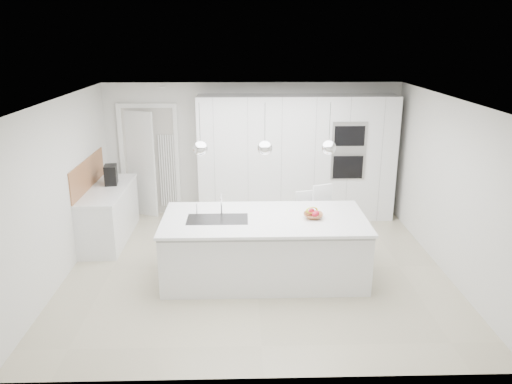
{
  "coord_description": "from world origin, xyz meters",
  "views": [
    {
      "loc": [
        -0.2,
        -6.75,
        3.34
      ],
      "look_at": [
        0.0,
        0.3,
        1.1
      ],
      "focal_mm": 35.0,
      "sensor_mm": 36.0,
      "label": 1
    }
  ],
  "objects_px": {
    "island_base": "(264,250)",
    "bar_stool_right": "(323,221)",
    "fruit_bowl": "(313,216)",
    "espresso_machine": "(111,175)",
    "bar_stool_left": "(305,223)"
  },
  "relations": [
    {
      "from": "fruit_bowl",
      "to": "espresso_machine",
      "type": "bearing_deg",
      "value": 151.68
    },
    {
      "from": "fruit_bowl",
      "to": "bar_stool_left",
      "type": "height_order",
      "value": "bar_stool_left"
    },
    {
      "from": "fruit_bowl",
      "to": "espresso_machine",
      "type": "distance_m",
      "value": 3.65
    },
    {
      "from": "bar_stool_left",
      "to": "bar_stool_right",
      "type": "relative_size",
      "value": 0.9
    },
    {
      "from": "bar_stool_left",
      "to": "island_base",
      "type": "bearing_deg",
      "value": -142.91
    },
    {
      "from": "fruit_bowl",
      "to": "bar_stool_right",
      "type": "bearing_deg",
      "value": 71.35
    },
    {
      "from": "island_base",
      "to": "bar_stool_left",
      "type": "bearing_deg",
      "value": 51.72
    },
    {
      "from": "fruit_bowl",
      "to": "espresso_machine",
      "type": "height_order",
      "value": "espresso_machine"
    },
    {
      "from": "espresso_machine",
      "to": "bar_stool_left",
      "type": "height_order",
      "value": "espresso_machine"
    },
    {
      "from": "espresso_machine",
      "to": "bar_stool_left",
      "type": "xyz_separation_m",
      "value": [
        3.21,
        -0.88,
        -0.58
      ]
    },
    {
      "from": "fruit_bowl",
      "to": "bar_stool_right",
      "type": "distance_m",
      "value": 0.96
    },
    {
      "from": "bar_stool_right",
      "to": "espresso_machine",
      "type": "bearing_deg",
      "value": 143.48
    },
    {
      "from": "island_base",
      "to": "fruit_bowl",
      "type": "distance_m",
      "value": 0.85
    },
    {
      "from": "bar_stool_left",
      "to": "espresso_machine",
      "type": "bearing_deg",
      "value": 150.08
    },
    {
      "from": "island_base",
      "to": "bar_stool_right",
      "type": "xyz_separation_m",
      "value": [
        0.96,
        0.84,
        0.11
      ]
    }
  ]
}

